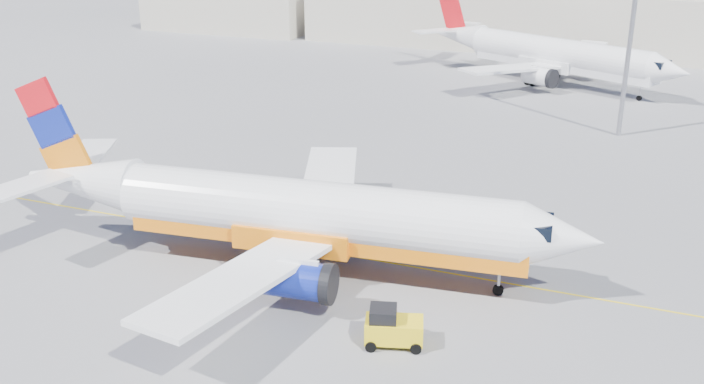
% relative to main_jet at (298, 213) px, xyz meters
% --- Properties ---
extents(ground, '(240.00, 240.00, 0.00)m').
position_rel_main_jet_xyz_m(ground, '(-1.34, -0.33, -3.43)').
color(ground, slate).
rests_on(ground, ground).
extents(taxi_line, '(70.00, 0.15, 0.01)m').
position_rel_main_jet_xyz_m(taxi_line, '(-1.34, 2.67, -3.42)').
color(taxi_line, gold).
rests_on(taxi_line, ground).
extents(terminal_main, '(70.00, 14.00, 8.00)m').
position_rel_main_jet_xyz_m(terminal_main, '(3.66, 74.67, 0.57)').
color(terminal_main, beige).
rests_on(terminal_main, ground).
extents(terminal_annex, '(26.00, 10.00, 6.00)m').
position_rel_main_jet_xyz_m(terminal_annex, '(-46.34, 71.67, -0.43)').
color(terminal_annex, beige).
rests_on(terminal_annex, ground).
extents(main_jet, '(33.90, 26.70, 10.28)m').
position_rel_main_jet_xyz_m(main_jet, '(0.00, 0.00, 0.00)').
color(main_jet, white).
rests_on(main_jet, ground).
extents(second_jet, '(32.11, 24.15, 9.93)m').
position_rel_main_jet_xyz_m(second_jet, '(6.00, 52.85, -0.12)').
color(second_jet, white).
rests_on(second_jet, ground).
extents(gse_tug, '(3.05, 2.38, 1.95)m').
position_rel_main_jet_xyz_m(gse_tug, '(7.52, -5.60, -2.51)').
color(gse_tug, black).
rests_on(gse_tug, ground).
extents(floodlight_mast, '(1.42, 1.42, 19.46)m').
position_rel_main_jet_xyz_m(floodlight_mast, '(14.85, 34.51, 8.24)').
color(floodlight_mast, '#9999A1').
rests_on(floodlight_mast, ground).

